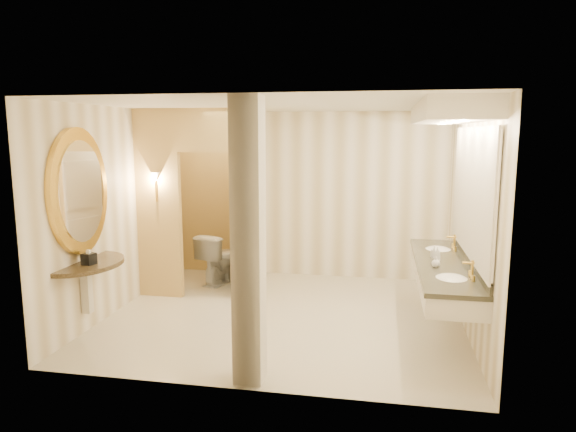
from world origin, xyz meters
name	(u,v)px	position (x,y,z in m)	size (l,w,h in m)	color
floor	(284,315)	(0.00, 0.00, 0.00)	(4.50, 4.50, 0.00)	beige
ceiling	(284,105)	(0.00, 0.00, 2.70)	(4.50, 4.50, 0.00)	silver
wall_back	(307,195)	(0.00, 2.00, 1.35)	(4.50, 0.02, 2.70)	white
wall_front	(242,248)	(0.00, -2.00, 1.35)	(4.50, 0.02, 2.70)	white
wall_left	(120,209)	(-2.25, 0.00, 1.35)	(0.02, 4.00, 2.70)	white
wall_right	(470,219)	(2.25, 0.00, 1.35)	(0.02, 4.00, 2.70)	white
toilet_closet	(223,199)	(-1.12, 0.97, 1.39)	(1.50, 1.55, 2.70)	#D3BA6E
wall_sconce	(156,178)	(-1.93, 0.43, 1.73)	(0.14, 0.14, 0.42)	gold
vanity	(450,198)	(1.98, -0.24, 1.63)	(0.75, 2.72, 2.09)	silver
console_shelf	(80,221)	(-2.21, -0.99, 1.35)	(1.12, 1.12, 2.01)	black
pillar	(248,244)	(0.01, -1.80, 1.35)	(0.27, 0.27, 2.70)	silver
tissue_box	(89,259)	(-2.07, -1.10, 0.94)	(0.13, 0.13, 0.13)	black
toilet	(220,258)	(-1.29, 1.29, 0.40)	(0.45, 0.79, 0.80)	white
soap_bottle_a	(434,252)	(1.85, -0.06, 0.95)	(0.07, 0.07, 0.15)	beige
soap_bottle_b	(436,262)	(1.83, -0.51, 0.93)	(0.09, 0.09, 0.12)	silver
soap_bottle_c	(437,254)	(1.87, -0.24, 0.97)	(0.07, 0.07, 0.18)	#C6B28C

